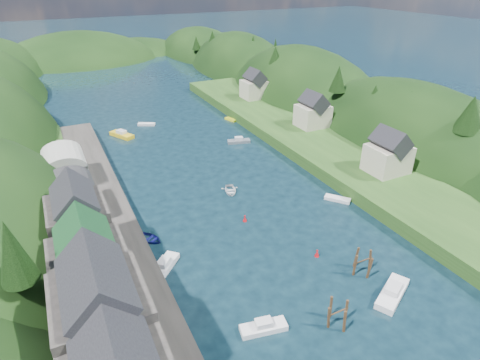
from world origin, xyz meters
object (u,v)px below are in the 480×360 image
piling_cluster_far (362,264)px  channel_buoy_near (317,253)px  piling_cluster_near (337,316)px  channel_buoy_far (245,218)px

piling_cluster_far → channel_buoy_near: piling_cluster_far is taller
piling_cluster_far → piling_cluster_near: bearing=-146.9°
piling_cluster_far → channel_buoy_far: size_ratio=3.40×
channel_buoy_near → channel_buoy_far: size_ratio=1.00×
piling_cluster_near → channel_buoy_far: (0.16, 23.12, -0.69)m
piling_cluster_near → piling_cluster_far: (8.45, 5.50, 0.13)m
piling_cluster_near → channel_buoy_far: 23.13m
channel_buoy_near → channel_buoy_far: bearing=112.1°
channel_buoy_near → channel_buoy_far: 13.29m
piling_cluster_near → channel_buoy_far: size_ratio=3.16×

